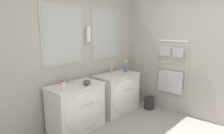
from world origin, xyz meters
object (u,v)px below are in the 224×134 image
(flower_vase, at_px, (126,67))
(waste_bin, at_px, (149,102))
(vanity_right, at_px, (118,93))
(toiletry_bottle, at_px, (63,86))
(amenity_bowl, at_px, (87,82))
(vanity_left, at_px, (77,107))

(flower_vase, distance_m, waste_bin, 0.94)
(waste_bin, bearing_deg, vanity_right, 144.25)
(vanity_right, distance_m, waste_bin, 0.75)
(toiletry_bottle, relative_size, amenity_bowl, 1.09)
(vanity_left, height_order, vanity_right, same)
(vanity_left, relative_size, vanity_right, 1.00)
(vanity_left, relative_size, toiletry_bottle, 6.17)
(toiletry_bottle, xyz_separation_m, flower_vase, (1.65, 0.10, 0.04))
(amenity_bowl, relative_size, waste_bin, 0.52)
(toiletry_bottle, height_order, waste_bin, toiletry_bottle)
(vanity_left, xyz_separation_m, amenity_bowl, (0.14, -0.10, 0.44))
(vanity_left, relative_size, waste_bin, 3.48)
(flower_vase, bearing_deg, amenity_bowl, -172.99)
(vanity_left, distance_m, amenity_bowl, 0.47)
(waste_bin, bearing_deg, amenity_bowl, 168.48)
(vanity_right, height_order, waste_bin, vanity_right)
(vanity_left, xyz_separation_m, toiletry_bottle, (-0.29, -0.05, 0.46))
(amenity_bowl, distance_m, waste_bin, 1.68)
(toiletry_bottle, distance_m, waste_bin, 2.09)
(toiletry_bottle, height_order, amenity_bowl, toiletry_bottle)
(amenity_bowl, bearing_deg, waste_bin, -11.52)
(toiletry_bottle, height_order, flower_vase, flower_vase)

